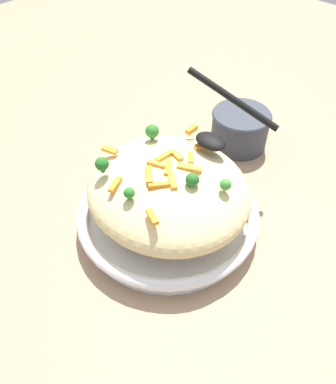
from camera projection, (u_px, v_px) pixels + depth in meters
The scene contains 24 objects.
ground_plane at pixel (168, 223), 0.70m from camera, with size 2.40×2.40×0.00m, color #9E7F60.
serving_bowl at pixel (168, 215), 0.69m from camera, with size 0.32×0.32×0.04m.
pasta_mound at pixel (168, 190), 0.64m from camera, with size 0.28×0.26×0.10m, color #DBC689.
carrot_piece_0 at pixel (168, 167), 0.61m from camera, with size 0.04×0.01×0.01m, color orange.
carrot_piece_1 at pixel (159, 185), 0.58m from camera, with size 0.03×0.01×0.01m, color orange.
carrot_piece_2 at pixel (149, 175), 0.59m from camera, with size 0.04×0.01×0.01m, color orange.
carrot_piece_3 at pixel (191, 158), 0.63m from camera, with size 0.03×0.01×0.01m, color orange.
carrot_piece_4 at pixel (110, 150), 0.65m from camera, with size 0.03×0.01×0.01m, color orange.
carrot_piece_5 at pixel (152, 217), 0.54m from camera, with size 0.03×0.01×0.01m, color orange.
carrot_piece_6 at pixel (164, 156), 0.62m from camera, with size 0.03×0.01×0.01m, color orange.
carrot_piece_7 at pixel (192, 130), 0.68m from camera, with size 0.02×0.01×0.01m, color orange.
carrot_piece_8 at pixel (177, 155), 0.63m from camera, with size 0.03×0.01×0.01m, color orange.
carrot_piece_9 at pixel (156, 164), 0.61m from camera, with size 0.03×0.01×0.01m, color orange.
carrot_piece_10 at pixel (115, 184), 0.59m from camera, with size 0.03×0.01×0.01m, color orange.
carrot_piece_11 at pixel (207, 146), 0.65m from camera, with size 0.04×0.01×0.01m, color orange.
carrot_piece_12 at pixel (189, 168), 0.61m from camera, with size 0.04×0.01×0.01m, color orange.
carrot_piece_13 at pixel (172, 180), 0.59m from camera, with size 0.04×0.01×0.01m, color orange.
broccoli_floret_0 at pixel (102, 164), 0.60m from camera, with size 0.02×0.02×0.03m.
broccoli_floret_1 at pixel (152, 131), 0.66m from camera, with size 0.02×0.02×0.03m.
broccoli_floret_2 at pixel (226, 185), 0.58m from camera, with size 0.02×0.02×0.02m.
broccoli_floret_3 at pixel (192, 180), 0.58m from camera, with size 0.02×0.02×0.02m.
broccoli_floret_4 at pixel (128, 192), 0.57m from camera, with size 0.02×0.02×0.02m.
serving_spoon at pixel (220, 124), 0.65m from camera, with size 0.17×0.13×0.08m.
companion_bowl at pixel (240, 128), 0.83m from camera, with size 0.13×0.13×0.08m.
Camera 1 is at (-0.32, 0.33, 0.54)m, focal length 36.47 mm.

